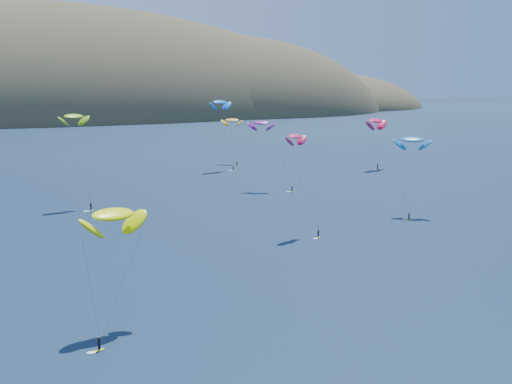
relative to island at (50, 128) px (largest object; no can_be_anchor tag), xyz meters
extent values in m
ellipsoid|color=#3D3526|center=(-19.40, -2.36, -1.86)|extent=(600.00, 300.00, 210.00)
ellipsoid|color=#3D3526|center=(140.60, -22.36, 1.38)|extent=(320.00, 220.00, 156.00)
ellipsoid|color=#3D3526|center=(260.60, 17.64, 5.70)|extent=(240.00, 180.00, 84.00)
cube|color=#FFF31C|center=(-74.72, -532.59, 10.77)|extent=(1.37, 0.79, 0.07)
cylinder|color=black|center=(-74.72, -532.59, 11.60)|extent=(0.31, 0.31, 1.41)
sphere|color=#8C6047|center=(-74.72, -532.59, 12.42)|extent=(0.24, 0.24, 0.24)
ellipsoid|color=#ECFA00|center=(-70.50, -524.08, 25.75)|extent=(10.43, 7.31, 5.30)
cube|color=#FFF31C|center=(-56.81, -441.63, 10.78)|extent=(1.57, 0.82, 0.08)
cylinder|color=black|center=(-56.81, -441.63, 11.73)|extent=(0.35, 0.35, 1.62)
sphere|color=#8C6047|center=(-56.81, -441.63, 12.67)|extent=(0.27, 0.27, 0.27)
ellipsoid|color=#75BA0D|center=(-58.56, -433.17, 33.56)|extent=(8.60, 5.65, 4.41)
cube|color=#FFF31C|center=(4.13, -387.24, 10.78)|extent=(1.49, 0.91, 0.08)
cylinder|color=black|center=(4.13, -387.24, 11.68)|extent=(0.34, 0.34, 1.54)
sphere|color=#8C6047|center=(4.13, -387.24, 12.57)|extent=(0.26, 0.26, 0.26)
ellipsoid|color=blue|center=(1.45, -381.97, 34.41)|extent=(10.25, 7.42, 5.20)
cube|color=#FFF31C|center=(7.50, -483.68, 10.77)|extent=(1.25, 1.09, 0.07)
cylinder|color=black|center=(7.50, -483.68, 11.58)|extent=(0.30, 0.30, 1.38)
sphere|color=#8C6047|center=(7.50, -483.68, 12.38)|extent=(0.23, 0.23, 0.23)
ellipsoid|color=#0F63AD|center=(12.79, -476.92, 28.64)|extent=(9.04, 8.26, 4.69)
cube|color=#FFF31C|center=(1.39, -437.03, 10.77)|extent=(1.32, 1.05, 0.07)
cylinder|color=black|center=(1.39, -437.03, 11.61)|extent=(0.31, 0.31, 1.42)
sphere|color=#8C6047|center=(1.39, -437.03, 12.43)|extent=(0.24, 0.24, 0.24)
ellipsoid|color=#701178|center=(-4.08, -427.99, 30.15)|extent=(8.44, 7.24, 4.31)
cube|color=#FFF31C|center=(51.23, -406.59, 10.78)|extent=(1.59, 1.04, 0.08)
cylinder|color=black|center=(51.23, -406.59, 11.75)|extent=(0.36, 0.36, 1.65)
sphere|color=#8C6047|center=(51.23, -406.59, 12.70)|extent=(0.28, 0.28, 0.28)
ellipsoid|color=#E41345|center=(52.65, -402.81, 27.78)|extent=(12.21, 9.23, 6.18)
cube|color=#FFF31C|center=(-20.49, -490.73, 10.77)|extent=(1.30, 0.91, 0.07)
cylinder|color=black|center=(-20.49, -490.73, 11.57)|extent=(0.30, 0.30, 1.36)
sphere|color=#8C6047|center=(-20.49, -490.73, 12.36)|extent=(0.23, 0.23, 0.23)
ellipsoid|color=#CD194D|center=(-22.55, -484.37, 31.22)|extent=(7.08, 5.60, 3.58)
cube|color=#FFF31C|center=(10.29, -376.07, 10.77)|extent=(1.32, 1.14, 0.08)
cylinder|color=black|center=(10.29, -376.07, 11.63)|extent=(0.32, 0.32, 1.46)
sphere|color=#8C6047|center=(10.29, -376.07, 12.48)|extent=(0.24, 0.24, 0.24)
ellipsoid|color=gold|center=(12.22, -366.97, 27.03)|extent=(8.57, 7.76, 4.44)
camera|label=1|loc=(-91.65, -615.23, 43.82)|focal=50.00mm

